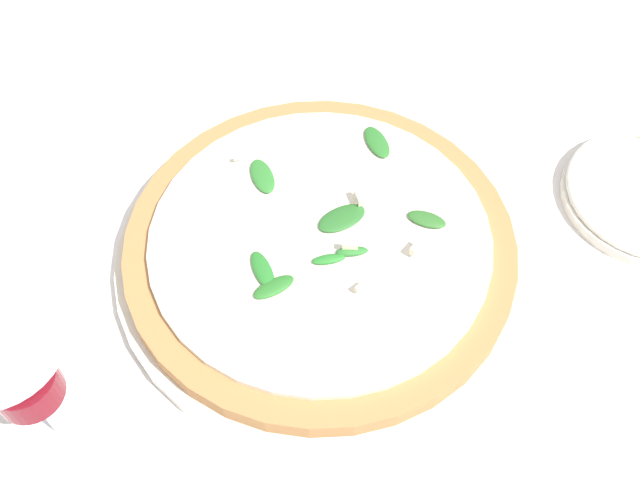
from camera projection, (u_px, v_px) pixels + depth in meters
The scene contains 3 objects.
ground_plane at pixel (288, 282), 0.65m from camera, with size 6.00×6.00×0.00m, color silver.
pizza_arugula_main at pixel (320, 248), 0.65m from camera, with size 0.36×0.36×0.05m.
wine_glass at pixel (19, 376), 0.49m from camera, with size 0.09×0.09×0.14m.
Camera 1 is at (-0.34, -0.04, 0.55)m, focal length 42.00 mm.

